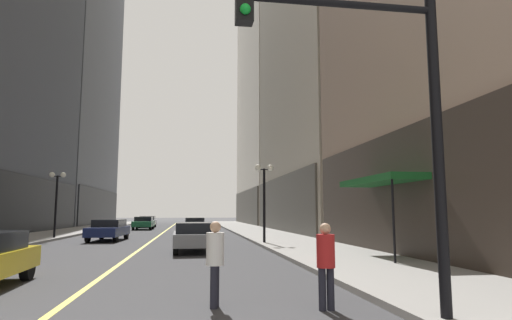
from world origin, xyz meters
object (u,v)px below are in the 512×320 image
Objects in this scene: car_green at (144,223)px; fire_hydrant_right at (322,253)px; car_black at (195,225)px; pedestrian_in_white_shirt at (215,257)px; street_lamp_right_mid at (264,186)px; traffic_light_near_right at (375,91)px; street_lamp_left_far at (57,190)px; pedestrian_in_red_jacket at (326,259)px; car_grey at (193,236)px; car_navy at (109,229)px; car_white at (147,221)px.

fire_hydrant_right is at bearing -73.28° from car_green.
car_green is at bearing 120.79° from car_black.
pedestrian_in_white_shirt reaches higher than fire_hydrant_right.
fire_hydrant_right is (4.16, -22.40, -0.32)m from car_black.
street_lamp_right_mid is (3.51, 14.84, 2.32)m from pedestrian_in_white_shirt.
car_green is at bearing 101.28° from traffic_light_near_right.
pedestrian_in_red_jacket is at bearing -62.63° from street_lamp_left_far.
street_lamp_left_far is at bearing 117.37° from pedestrian_in_red_jacket.
traffic_light_near_right is at bearing -85.09° from car_black.
car_grey is 2.63× the size of pedestrian_in_white_shirt.
car_grey is 11.41m from pedestrian_in_white_shirt.
car_grey is 0.96× the size of street_lamp_right_mid.
car_black is at bearing 105.08° from street_lamp_right_mid.
traffic_light_near_right reaches higher than car_navy.
pedestrian_in_white_shirt is at bearing -123.66° from fire_hydrant_right.
car_grey is 10.00m from car_navy.
pedestrian_in_white_shirt is at bearing 141.38° from traffic_light_near_right.
pedestrian_in_red_jacket is (2.17, -28.96, 0.20)m from car_black.
car_navy is 5.94× the size of fire_hydrant_right.
car_navy is 1.07× the size of street_lamp_left_far.
car_grey is 13.57m from street_lamp_left_far.
street_lamp_left_far is (-11.75, 23.28, -0.49)m from traffic_light_near_right.
car_black is at bearing 94.91° from traffic_light_near_right.
pedestrian_in_red_jacket reaches higher than car_navy.
car_black and car_white have the same top height.
car_black is at bearing 94.29° from pedestrian_in_red_jacket.
street_lamp_right_mid is at bearing -29.07° from car_navy.
pedestrian_in_red_jacket is at bearing -85.71° from car_black.
car_grey is at bearing -58.39° from car_navy.
car_white is 0.85× the size of traffic_light_near_right.
fire_hydrant_right is (9.64, -13.91, -0.32)m from car_navy.
car_navy is 23.83m from car_white.
car_black is at bearing -59.21° from car_green.
street_lamp_left_far is at bearing 131.93° from car_grey.
pedestrian_in_white_shirt reaches higher than car_navy.
pedestrian_in_white_shirt is (5.34, -37.12, 0.21)m from car_green.
pedestrian_in_red_jacket is at bearing -78.60° from car_grey.
car_black is (5.48, 8.49, -0.00)m from car_navy.
car_grey is at bearing 102.01° from traffic_light_near_right.
car_grey is 0.89× the size of car_white.
pedestrian_in_white_shirt is 2.09m from pedestrian_in_red_jacket.
car_navy is at bearing 110.50° from pedestrian_in_red_jacket.
street_lamp_right_mid is (9.12, -28.91, 2.54)m from car_white.
car_grey is at bearing -90.79° from car_black.
car_grey and car_black have the same top height.
traffic_light_near_right is (0.43, -1.42, 2.82)m from pedestrian_in_red_jacket.
car_grey is 0.89× the size of car_navy.
car_grey is 17.01m from car_black.
car_grey and car_white have the same top height.
traffic_light_near_right is 26.08m from street_lamp_left_far.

